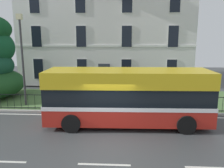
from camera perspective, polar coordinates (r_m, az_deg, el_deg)
The scene contains 5 objects.
ground_plane at distance 11.67m, azimuth -0.68°, elevation -12.15°, with size 60.00×56.00×0.18m.
georgian_townhouse at distance 26.11m, azimuth -1.11°, elevation 14.52°, with size 17.17×10.01×11.80m.
iron_verge_railing at distance 14.57m, azimuth -4.48°, elevation -4.67°, with size 18.91×0.04×0.97m.
single_decker_bus at distance 12.22m, azimuth 4.04°, elevation -3.10°, with size 8.76×2.86×3.03m.
street_lamp_post at distance 16.30m, azimuth -21.79°, elevation 7.11°, with size 0.36×0.24×6.10m.
Camera 1 is at (0.70, -9.47, 4.66)m, focal length 36.13 mm.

